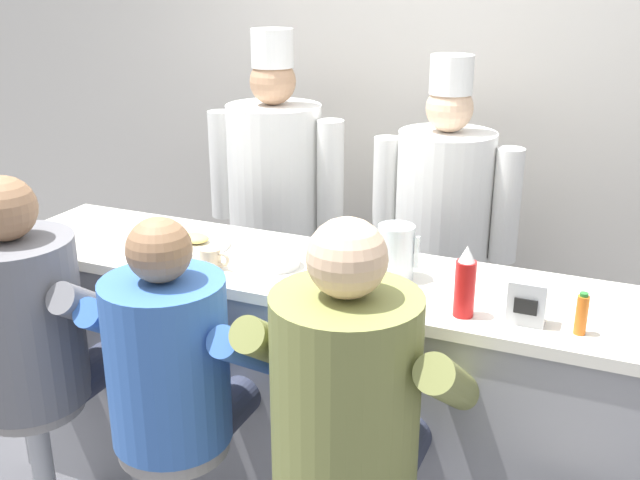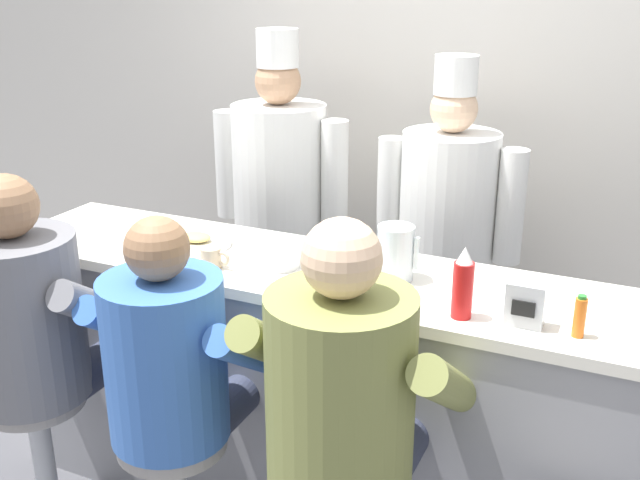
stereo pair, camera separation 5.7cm
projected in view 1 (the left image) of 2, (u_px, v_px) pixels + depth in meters
name	position (u px, v px, depth m)	size (l,w,h in m)	color
wall_back	(446.00, 117.00, 3.70)	(10.00, 0.06, 2.70)	beige
diner_counter	(344.00, 397.00, 2.83)	(2.80, 0.58, 1.03)	gray
ketchup_bottle_red	(465.00, 283.00, 2.29)	(0.06, 0.06, 0.23)	red
hot_sauce_bottle_orange	(582.00, 314.00, 2.19)	(0.04, 0.04, 0.13)	orange
water_pitcher_clear	(396.00, 252.00, 2.58)	(0.15, 0.13, 0.19)	silver
breakfast_plate	(194.00, 243.00, 2.90)	(0.27, 0.27, 0.05)	white
cereal_bowl	(277.00, 259.00, 2.70)	(0.16, 0.16, 0.06)	white
coffee_mug_tan	(211.00, 259.00, 2.68)	(0.12, 0.08, 0.08)	beige
napkin_dispenser_chrome	(527.00, 302.00, 2.25)	(0.11, 0.07, 0.14)	silver
diner_seated_grey	(30.00, 329.00, 2.62)	(0.64, 0.63, 1.42)	#B2B5BA
diner_seated_blue	(175.00, 371.00, 2.40)	(0.59, 0.58, 1.35)	#B2B5BA
diner_seated_olive	(350.00, 401.00, 2.17)	(0.65, 0.64, 1.43)	#B2B5BA
cook_in_whites_near	(275.00, 201.00, 3.62)	(0.70, 0.45, 1.79)	#232328
cook_in_whites_far	(442.00, 229.00, 3.37)	(0.67, 0.43, 1.71)	#232328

